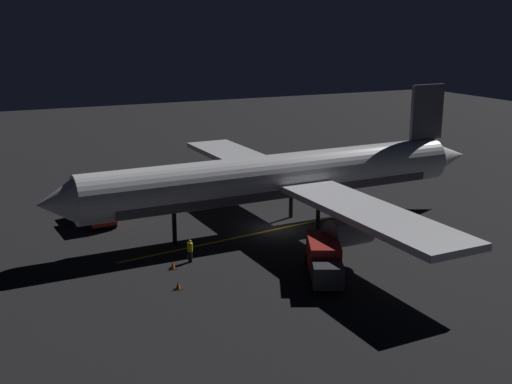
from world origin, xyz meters
The scene contains 9 objects.
ground_plane centered at (0.00, 0.00, -0.10)m, with size 180.00×180.00×0.20m, color black.
apron_guide_stripe centered at (-0.73, 4.00, 0.00)m, with size 0.24×21.19×0.01m, color gold.
airliner centered at (0.02, -0.64, 4.43)m, with size 39.79×40.67×11.71m.
baggage_truck centered at (8.15, 13.89, 1.23)m, with size 6.15×2.60×2.38m.
catering_truck centered at (-11.11, 1.96, 1.32)m, with size 6.44×4.47×2.59m.
ground_crew_worker centered at (-4.38, 9.43, 0.89)m, with size 0.40×0.40×1.74m.
traffic_cone_near_left centered at (-5.14, 11.04, 0.25)m, with size 0.50×0.50×0.55m.
traffic_cone_near_right centered at (-8.75, 11.82, 0.25)m, with size 0.50×0.50×0.55m.
traffic_cone_under_wing centered at (-3.47, 9.23, 0.25)m, with size 0.50×0.50×0.55m.
Camera 1 is at (-46.68, 23.73, 17.26)m, focal length 44.62 mm.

